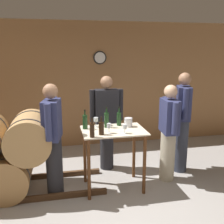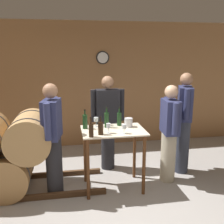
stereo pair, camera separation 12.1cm
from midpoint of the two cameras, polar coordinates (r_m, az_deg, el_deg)
ground_plane at (r=3.73m, az=1.59°, el=-20.93°), size 14.00×14.00×0.00m
back_wall at (r=5.77m, az=-3.67°, el=5.83°), size 8.40×0.08×2.70m
tasting_table at (r=3.98m, az=1.13°, el=-6.81°), size 0.94×0.66×0.94m
wine_bottle_far_left at (r=3.95m, az=-5.01°, el=-2.02°), size 0.07×0.07×0.30m
wine_bottle_left at (r=3.57m, az=-3.59°, el=-3.87°), size 0.07×0.07×0.28m
wine_bottle_center at (r=3.67m, az=-1.53°, el=-3.45°), size 0.07×0.07×0.26m
wine_bottle_right at (r=4.00m, az=-0.30°, el=-1.64°), size 0.07×0.07×0.32m
wine_bottle_far_right at (r=4.10m, az=2.45°, el=-1.44°), size 0.07×0.07×0.30m
wine_glass_near_left at (r=4.04m, az=-2.63°, el=-1.69°), size 0.07×0.07×0.15m
wine_glass_near_center at (r=3.72m, az=0.10°, el=-3.08°), size 0.06×0.06×0.15m
wine_glass_near_right at (r=4.13m, az=-0.41°, el=-1.46°), size 0.06×0.06×0.15m
wine_glass_far_side at (r=3.72m, az=3.58°, el=-3.29°), size 0.06×0.06×0.13m
ice_bucket at (r=4.06m, az=4.45°, el=-2.28°), size 0.13×0.13×0.14m
person_host at (r=4.28m, az=13.18°, el=-4.25°), size 0.25×0.59×1.58m
person_visitor_with_scarf at (r=4.60m, az=-0.18°, el=-1.96°), size 0.59×0.24×1.67m
person_visitor_bearded at (r=3.86m, az=-11.90°, el=-5.47°), size 0.29×0.58×1.66m
person_visitor_near_door at (r=4.63m, az=16.08°, el=-1.92°), size 0.34×0.56×1.74m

